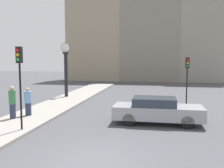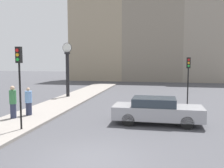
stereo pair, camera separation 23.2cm
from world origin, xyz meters
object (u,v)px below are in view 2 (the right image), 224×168
traffic_light_far (188,72)px  street_clock (68,70)px  pedestrian_green_hoodie (13,102)px  traffic_light_near (19,71)px  pedestrian_blue_stripe (29,102)px  sedan_car (157,110)px

traffic_light_far → street_clock: bearing=163.8°
pedestrian_green_hoodie → traffic_light_far: bearing=29.1°
traffic_light_far → traffic_light_near: bearing=-137.9°
traffic_light_near → pedestrian_blue_stripe: size_ratio=2.36×
traffic_light_near → traffic_light_far: bearing=42.1°
sedan_car → pedestrian_green_hoodie: bearing=-173.8°
traffic_light_near → sedan_car: bearing=24.1°
sedan_car → traffic_light_near: 7.28m
street_clock → traffic_light_near: bearing=-80.7°
pedestrian_green_hoodie → pedestrian_blue_stripe: pedestrian_green_hoodie is taller
traffic_light_far → pedestrian_blue_stripe: (-9.61, -4.69, -1.64)m
sedan_car → pedestrian_blue_stripe: size_ratio=2.86×
traffic_light_far → pedestrian_blue_stripe: size_ratio=2.18×
traffic_light_far → pedestrian_blue_stripe: traffic_light_far is taller
traffic_light_far → pedestrian_green_hoodie: (-10.06, -5.59, -1.53)m
traffic_light_far → pedestrian_green_hoodie: traffic_light_far is taller
traffic_light_near → pedestrian_green_hoodie: (-1.68, 1.97, -1.87)m
pedestrian_blue_stripe → traffic_light_far: bearing=26.0°
street_clock → pedestrian_blue_stripe: bearing=-86.3°
sedan_car → pedestrian_green_hoodie: pedestrian_green_hoodie is taller
sedan_car → traffic_light_near: bearing=-155.9°
sedan_car → traffic_light_near: (-6.33, -2.83, 2.20)m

